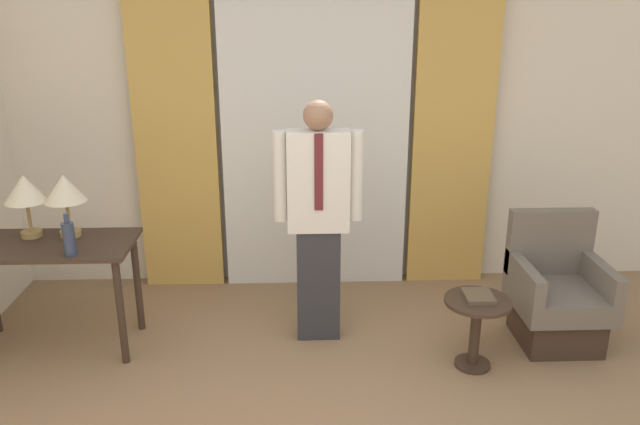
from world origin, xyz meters
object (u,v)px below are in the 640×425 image
Objects in this scene: desk at (47,260)px; table_lamp_left at (25,191)px; side_table at (476,321)px; book at (478,296)px; bottle_near_edge at (69,238)px; table_lamp_right at (65,191)px; person at (318,214)px; armchair at (556,297)px.

table_lamp_left is at bearing 135.31° from desk.
desk is at bearing 172.78° from side_table.
book is (0.01, 0.02, 0.17)m from side_table.
table_lamp_right is at bearing 108.82° from bottle_near_edge.
book is at bearing -22.43° from person.
table_lamp_left is 0.55m from bottle_near_edge.
table_lamp_right reaches higher than armchair.
person is 1.89× the size of armchair.
armchair reaches higher than book.
armchair is (1.66, -0.11, -0.60)m from person.
table_lamp_left is at bearing 137.95° from bottle_near_edge.
side_table is at bearing -153.68° from armchair.
table_lamp_right is 1.56× the size of bottle_near_edge.
desk is at bearing -135.31° from table_lamp_right.
table_lamp_right is (0.13, 0.13, 0.44)m from desk.
person is at bearing 2.59° from desk.
bottle_near_edge is at bearing -40.56° from desk.
desk reaches higher than book.
table_lamp_right is at bearing 169.75° from side_table.
book is at bearing -9.77° from table_lamp_right.
table_lamp_right is 2.80m from book.
armchair is at bearing -2.56° from table_lamp_left.
armchair reaches higher than side_table.
table_lamp_left is 0.26m from table_lamp_right.
armchair is 0.74m from book.
armchair is (3.23, 0.18, -0.56)m from bottle_near_edge.
desk reaches higher than side_table.
table_lamp_left reaches higher than desk.
book is (2.83, -0.34, -0.15)m from desk.
desk is at bearing 179.47° from armchair.
table_lamp_left reaches higher than bottle_near_edge.
table_lamp_right is at bearing 170.23° from book.
book is (1.01, -0.42, -0.43)m from person.
armchair reaches higher than desk.
table_lamp_left is 0.89× the size of side_table.
bottle_near_edge is at bearing -42.05° from table_lamp_left.
bottle_near_edge is (0.12, -0.34, -0.21)m from table_lamp_right.
table_lamp_right reaches higher than desk.
table_lamp_left reaches higher than book.
side_table is (2.82, -0.36, -0.32)m from desk.
bottle_near_edge is 2.62m from book.
armchair is at bearing -3.94° from person.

